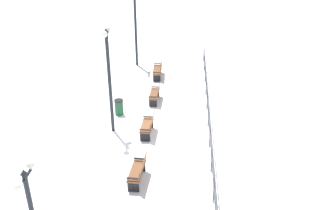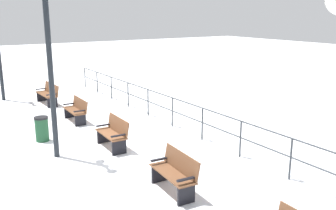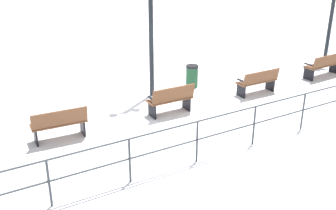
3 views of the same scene
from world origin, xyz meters
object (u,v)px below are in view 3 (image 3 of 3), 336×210
at_px(bench_third, 171,99).
at_px(bench_fourth, 59,124).
at_px(bench_second, 258,81).
at_px(trash_bin, 192,76).
at_px(lamppost_middle, 151,1).
at_px(bench_nearest, 325,65).

bearing_deg(bench_third, bench_fourth, 91.29).
bearing_deg(bench_second, bench_third, 90.35).
xyz_separation_m(bench_second, trash_bin, (1.65, 1.53, -0.05)).
height_order(bench_second, lamppost_middle, lamppost_middle).
xyz_separation_m(bench_nearest, bench_fourth, (-0.07, 9.98, -0.01)).
height_order(bench_second, bench_fourth, bench_fourth).
distance_m(bench_nearest, lamppost_middle, 7.09).
relative_size(bench_nearest, bench_second, 1.17).
bearing_deg(trash_bin, bench_third, 132.12).
xyz_separation_m(bench_third, lamppost_middle, (1.64, -0.23, 2.60)).
distance_m(bench_second, trash_bin, 2.25).
distance_m(bench_nearest, bench_fourth, 9.98).
relative_size(bench_nearest, bench_third, 1.23).
relative_size(bench_nearest, trash_bin, 2.16).
bearing_deg(bench_fourth, bench_nearest, -85.49).
xyz_separation_m(bench_fourth, trash_bin, (1.61, -5.12, -0.07)).
height_order(bench_third, trash_bin, bench_third).
distance_m(bench_third, trash_bin, 2.42).
bearing_deg(bench_fourth, bench_second, -86.26).
bearing_deg(bench_nearest, trash_bin, 69.69).
height_order(bench_third, lamppost_middle, lamppost_middle).
distance_m(bench_second, lamppost_middle, 4.38).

